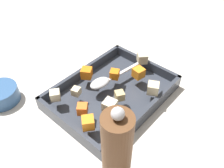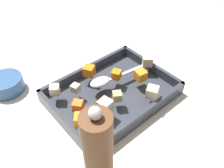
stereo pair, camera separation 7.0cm
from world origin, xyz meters
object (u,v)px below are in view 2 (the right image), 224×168
object	(u,v)px
baking_dish	(112,94)
pepper_mill	(98,154)
serving_spoon	(104,81)
small_prep_bowl	(7,84)

from	to	relation	value
baking_dish	pepper_mill	world-z (taller)	pepper_mill
baking_dish	pepper_mill	size ratio (longest dim) A/B	1.45
serving_spoon	small_prep_bowl	distance (m)	0.32
pepper_mill	small_prep_bowl	xyz separation A→B (m)	(-0.04, 0.44, -0.09)
serving_spoon	pepper_mill	distance (m)	0.30
serving_spoon	small_prep_bowl	world-z (taller)	serving_spoon
pepper_mill	serving_spoon	bearing A→B (deg)	48.60
serving_spoon	small_prep_bowl	bearing A→B (deg)	144.38
small_prep_bowl	serving_spoon	bearing A→B (deg)	-44.09
pepper_mill	baking_dish	bearing A→B (deg)	43.35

